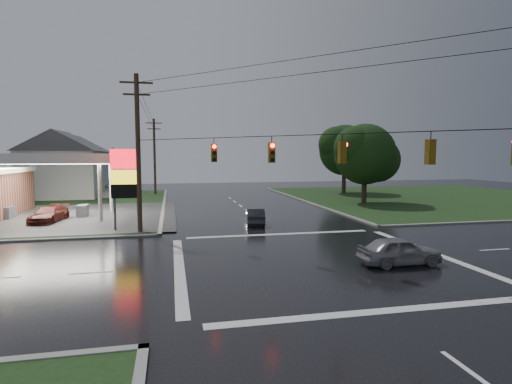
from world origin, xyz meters
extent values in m
plane|color=black|center=(0.00, 0.00, 0.00)|extent=(120.00, 120.00, 0.00)
cube|color=black|center=(26.00, 26.00, 0.04)|extent=(36.00, 36.00, 0.08)
cube|color=#2D2D2D|center=(-20.00, 18.00, 0.09)|extent=(26.00, 18.00, 0.02)
cylinder|color=silver|center=(-13.00, 15.00, 2.50)|extent=(0.30, 0.30, 5.00)
cylinder|color=silver|center=(-13.00, 21.00, 2.50)|extent=(0.30, 0.30, 5.00)
cube|color=silver|center=(-18.00, 18.00, 5.20)|extent=(12.00, 8.00, 0.80)
cube|color=white|center=(-18.00, 18.00, 4.78)|extent=(11.40, 7.40, 0.04)
cube|color=#59595E|center=(-21.00, 18.00, 0.55)|extent=(0.80, 1.60, 1.10)
cube|color=#59595E|center=(-15.00, 18.00, 0.55)|extent=(0.80, 1.60, 1.10)
cylinder|color=#59595E|center=(-11.30, 10.50, 3.00)|extent=(0.16, 0.16, 6.00)
cylinder|color=#59595E|center=(-9.70, 10.50, 3.00)|extent=(0.16, 0.16, 6.00)
cube|color=red|center=(-10.50, 10.50, 5.20)|extent=(2.00, 0.35, 1.40)
cube|color=yellow|center=(-10.50, 10.50, 3.90)|extent=(2.00, 0.35, 1.00)
cube|color=black|center=(-10.50, 10.50, 2.90)|extent=(2.00, 0.35, 1.00)
cylinder|color=#382619|center=(-9.50, 9.50, 5.50)|extent=(0.32, 0.32, 11.00)
cube|color=#382619|center=(-9.50, 9.50, 10.40)|extent=(2.20, 0.12, 0.12)
cube|color=#382619|center=(-9.50, 9.50, 9.60)|extent=(1.80, 0.12, 0.12)
cylinder|color=#382619|center=(-9.50, 38.00, 5.25)|extent=(0.32, 0.32, 10.50)
cube|color=#382619|center=(-9.50, 38.00, 9.90)|extent=(2.20, 0.12, 0.12)
cube|color=#382619|center=(-9.50, 38.00, 9.10)|extent=(1.80, 0.12, 0.12)
cube|color=#59470C|center=(-4.75, 4.75, 5.60)|extent=(0.34, 0.34, 1.10)
cylinder|color=#FF0C07|center=(-4.75, 4.55, 5.98)|extent=(0.22, 0.08, 0.22)
cube|color=#59470C|center=(-1.90, 1.90, 5.60)|extent=(0.34, 0.34, 1.10)
cylinder|color=#FF0C07|center=(-1.90, 1.70, 5.98)|extent=(0.22, 0.08, 0.22)
cube|color=#59470C|center=(0.95, -0.95, 5.60)|extent=(0.34, 0.34, 1.10)
cylinder|color=#FF0C07|center=(1.15, -0.95, 5.98)|extent=(0.08, 0.22, 0.22)
cube|color=#59470C|center=(3.80, -3.80, 5.60)|extent=(0.34, 0.34, 1.10)
cylinder|color=#FF0C07|center=(3.80, -3.60, 5.98)|extent=(0.22, 0.08, 0.22)
cube|color=silver|center=(-21.00, 36.00, 3.00)|extent=(9.00, 8.00, 6.00)
cube|color=gray|center=(-15.70, 36.00, 0.40)|extent=(1.60, 4.80, 0.80)
cube|color=silver|center=(-22.00, 48.00, 3.00)|extent=(9.00, 8.00, 6.00)
cube|color=gray|center=(-16.70, 48.00, 0.40)|extent=(1.60, 4.80, 0.80)
cylinder|color=black|center=(14.00, 22.00, 2.52)|extent=(0.56, 0.56, 5.04)
sphere|color=black|center=(14.00, 22.00, 5.58)|extent=(6.80, 6.80, 6.80)
sphere|color=black|center=(15.70, 22.30, 4.95)|extent=(5.10, 5.10, 5.10)
sphere|color=black|center=(12.64, 21.60, 6.30)|extent=(4.76, 4.76, 4.76)
cylinder|color=black|center=(17.00, 34.00, 2.80)|extent=(0.56, 0.56, 5.60)
sphere|color=black|center=(17.00, 34.00, 6.20)|extent=(7.20, 7.20, 7.20)
sphere|color=black|center=(18.80, 34.30, 5.50)|extent=(5.40, 5.40, 5.40)
sphere|color=black|center=(15.56, 33.60, 7.00)|extent=(5.04, 5.04, 5.04)
imported|color=black|center=(-0.80, 11.33, 0.64)|extent=(1.98, 4.04, 1.28)
imported|color=gray|center=(3.79, -1.69, 0.71)|extent=(4.15, 1.68, 1.41)
imported|color=#4D1811|center=(-17.08, 15.57, 0.67)|extent=(2.58, 4.83, 1.33)
camera|label=1|loc=(-7.30, -19.33, 5.45)|focal=28.00mm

